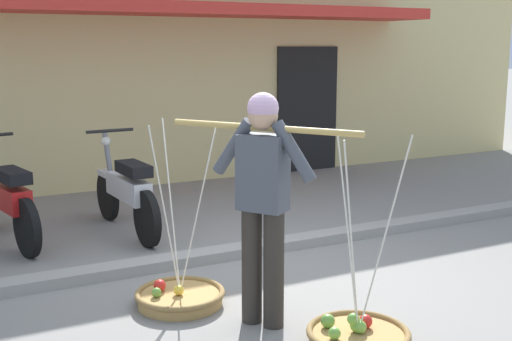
{
  "coord_description": "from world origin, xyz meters",
  "views": [
    {
      "loc": [
        -2.68,
        -4.79,
        2.01
      ],
      "look_at": [
        0.12,
        0.6,
        0.85
      ],
      "focal_mm": 45.94,
      "sensor_mm": 36.0,
      "label": 1
    }
  ],
  "objects": [
    {
      "name": "fruit_basket_left_side",
      "position": [
        -0.96,
        -0.18,
        0.07
      ],
      "size": [
        0.71,
        0.71,
        1.45
      ],
      "color": "#B2894C",
      "rests_on": "ground"
    },
    {
      "name": "motorcycle_third_in_row",
      "position": [
        -0.74,
        1.98,
        0.45
      ],
      "size": [
        0.54,
        1.82,
        1.09
      ],
      "color": "black",
      "rests_on": "ground"
    },
    {
      "name": "storefront_building",
      "position": [
        0.99,
        6.73,
        2.1
      ],
      "size": [
        13.0,
        6.0,
        4.2
      ],
      "color": "#DBC684",
      "rests_on": "ground"
    },
    {
      "name": "motorcycle_second_in_row",
      "position": [
        -1.94,
        2.18,
        0.45
      ],
      "size": [
        0.57,
        1.8,
        1.09
      ],
      "color": "black",
      "rests_on": "ground"
    },
    {
      "name": "sidewalk_curb",
      "position": [
        0.0,
        0.7,
        0.05
      ],
      "size": [
        20.0,
        0.24,
        0.1
      ],
      "primitive_type": "cube",
      "color": "gray",
      "rests_on": "ground"
    },
    {
      "name": "fruit_basket_right_side",
      "position": [
        -0.15,
        -1.42,
        0.08
      ],
      "size": [
        0.71,
        0.71,
        1.45
      ],
      "color": "#B2894C",
      "rests_on": "ground"
    },
    {
      "name": "fruit_vendor",
      "position": [
        -0.55,
        -0.8,
        0.98
      ],
      "size": [
        0.85,
        1.26,
        1.7
      ],
      "color": "#2D2823",
      "rests_on": "ground"
    },
    {
      "name": "ground_plane",
      "position": [
        0.0,
        0.0,
        0.0
      ],
      "size": [
        90.0,
        90.0,
        0.0
      ],
      "primitive_type": "plane",
      "color": "gray"
    }
  ]
}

